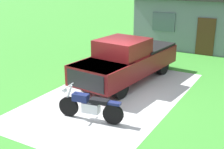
{
  "coord_description": "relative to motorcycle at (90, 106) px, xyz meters",
  "views": [
    {
      "loc": [
        5.26,
        -9.24,
        4.43
      ],
      "look_at": [
        0.04,
        -0.11,
        0.9
      ],
      "focal_mm": 48.28,
      "sensor_mm": 36.0,
      "label": 1
    }
  ],
  "objects": [
    {
      "name": "motorcycle",
      "position": [
        0.0,
        0.0,
        0.0
      ],
      "size": [
        2.2,
        0.7,
        1.09
      ],
      "color": "black",
      "rests_on": "ground"
    },
    {
      "name": "pickup_truck",
      "position": [
        -0.65,
        3.95,
        0.48
      ],
      "size": [
        2.55,
        5.79,
        1.9
      ],
      "color": "black",
      "rests_on": "ground"
    },
    {
      "name": "driveway_pad",
      "position": [
        -0.35,
        2.06,
        -0.47
      ],
      "size": [
        4.72,
        8.37,
        0.01
      ],
      "primitive_type": "cube",
      "color": "#BCBCBC",
      "rests_on": "ground"
    },
    {
      "name": "ground_plane",
      "position": [
        -0.35,
        2.06,
        -0.47
      ],
      "size": [
        80.0,
        80.0,
        0.0
      ],
      "primitive_type": "plane",
      "color": "#3D9031"
    },
    {
      "name": "neighbor_house",
      "position": [
        1.19,
        12.48,
        1.32
      ],
      "size": [
        9.6,
        5.6,
        3.5
      ],
      "color": "slate",
      "rests_on": "ground"
    }
  ]
}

